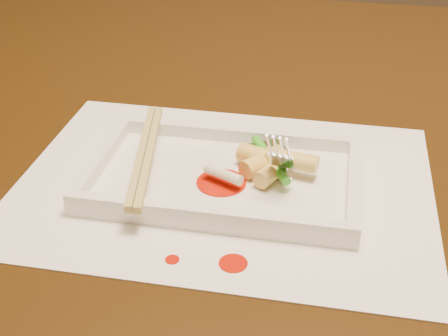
% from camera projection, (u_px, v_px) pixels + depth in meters
% --- Properties ---
extents(table, '(1.40, 0.90, 0.75)m').
position_uv_depth(table, '(312.00, 183.00, 0.80)').
color(table, black).
rests_on(table, ground).
extents(placemat, '(0.40, 0.30, 0.00)m').
position_uv_depth(placemat, '(224.00, 184.00, 0.61)').
color(placemat, white).
rests_on(placemat, table).
extents(sauce_splatter_a, '(0.02, 0.02, 0.00)m').
position_uv_depth(sauce_splatter_a, '(233.00, 263.00, 0.51)').
color(sauce_splatter_a, '#BC1605').
rests_on(sauce_splatter_a, placemat).
extents(sauce_splatter_b, '(0.01, 0.01, 0.00)m').
position_uv_depth(sauce_splatter_b, '(172.00, 260.00, 0.51)').
color(sauce_splatter_b, '#BC1605').
rests_on(sauce_splatter_b, placemat).
extents(plate_base, '(0.26, 0.16, 0.01)m').
position_uv_depth(plate_base, '(224.00, 180.00, 0.61)').
color(plate_base, white).
rests_on(plate_base, placemat).
extents(plate_rim_far, '(0.26, 0.01, 0.01)m').
position_uv_depth(plate_rim_far, '(237.00, 134.00, 0.66)').
color(plate_rim_far, white).
rests_on(plate_rim_far, plate_base).
extents(plate_rim_near, '(0.26, 0.01, 0.01)m').
position_uv_depth(plate_rim_near, '(208.00, 215.00, 0.54)').
color(plate_rim_near, white).
rests_on(plate_rim_near, plate_base).
extents(plate_rim_left, '(0.01, 0.14, 0.01)m').
position_uv_depth(plate_rim_left, '(102.00, 158.00, 0.62)').
color(plate_rim_left, white).
rests_on(plate_rim_left, plate_base).
extents(plate_rim_right, '(0.01, 0.14, 0.01)m').
position_uv_depth(plate_rim_right, '(355.00, 184.00, 0.58)').
color(plate_rim_right, white).
rests_on(plate_rim_right, plate_base).
extents(veg_piece, '(0.05, 0.04, 0.01)m').
position_uv_depth(veg_piece, '(266.00, 153.00, 0.63)').
color(veg_piece, black).
rests_on(veg_piece, plate_base).
extents(scallion_white, '(0.04, 0.03, 0.01)m').
position_uv_depth(scallion_white, '(223.00, 174.00, 0.59)').
color(scallion_white, '#EAEACC').
rests_on(scallion_white, plate_base).
extents(scallion_green, '(0.05, 0.08, 0.01)m').
position_uv_depth(scallion_green, '(270.00, 159.00, 0.61)').
color(scallion_green, green).
rests_on(scallion_green, plate_base).
extents(chopstick_a, '(0.04, 0.19, 0.01)m').
position_uv_depth(chopstick_a, '(142.00, 153.00, 0.61)').
color(chopstick_a, tan).
rests_on(chopstick_a, plate_rim_near).
extents(chopstick_b, '(0.04, 0.19, 0.01)m').
position_uv_depth(chopstick_b, '(149.00, 154.00, 0.61)').
color(chopstick_b, tan).
rests_on(chopstick_b, plate_rim_near).
extents(fork, '(0.09, 0.10, 0.14)m').
position_uv_depth(fork, '(303.00, 106.00, 0.57)').
color(fork, silver).
rests_on(fork, plate_base).
extents(sauce_blob_0, '(0.05, 0.05, 0.00)m').
position_uv_depth(sauce_blob_0, '(221.00, 183.00, 0.59)').
color(sauce_blob_0, '#BC1605').
rests_on(sauce_blob_0, plate_base).
extents(rice_cake_0, '(0.04, 0.05, 0.02)m').
position_uv_depth(rice_cake_0, '(263.00, 162.00, 0.61)').
color(rice_cake_0, '#F1DD70').
rests_on(rice_cake_0, plate_base).
extents(rice_cake_1, '(0.04, 0.05, 0.02)m').
position_uv_depth(rice_cake_1, '(275.00, 170.00, 0.60)').
color(rice_cake_1, '#F1DD70').
rests_on(rice_cake_1, plate_base).
extents(rice_cake_2, '(0.05, 0.03, 0.02)m').
position_uv_depth(rice_cake_2, '(292.00, 160.00, 0.60)').
color(rice_cake_2, '#F1DD70').
rests_on(rice_cake_2, plate_base).
extents(rice_cake_3, '(0.05, 0.03, 0.02)m').
position_uv_depth(rice_cake_3, '(260.00, 158.00, 0.61)').
color(rice_cake_3, '#F1DD70').
rests_on(rice_cake_3, plate_base).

